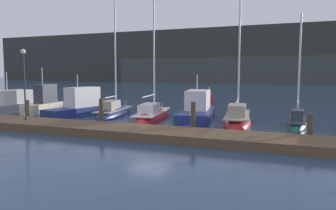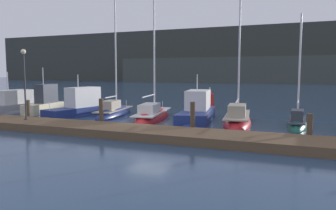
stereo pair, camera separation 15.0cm
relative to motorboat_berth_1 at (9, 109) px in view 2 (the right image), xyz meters
name	(u,v)px [view 2 (the right image)]	position (x,y,z in m)	size (l,w,h in m)	color
ground_plane	(149,129)	(14.82, -2.79, -0.31)	(400.00, 400.00, 0.00)	navy
dock	(131,131)	(14.82, -5.14, -0.09)	(37.22, 2.80, 0.45)	brown
mooring_pile_1	(28,111)	(5.75, -3.49, 0.46)	(0.28, 0.28, 1.55)	#4C3D2D
mooring_pile_2	(101,113)	(11.80, -3.49, 0.61)	(0.28, 0.28, 1.84)	#4C3D2D
mooring_pile_3	(193,118)	(17.85, -3.49, 0.60)	(0.28, 0.28, 1.83)	#4C3D2D
mooring_pile_4	(310,128)	(23.90, -3.49, 0.41)	(0.28, 0.28, 1.45)	#4C3D2D
motorboat_berth_1	(9,109)	(0.00, 0.00, 0.00)	(3.05, 7.06, 4.19)	gray
motorboat_berth_2	(44,108)	(3.04, 0.96, 0.13)	(1.81, 4.64, 4.57)	beige
motorboat_berth_3	(79,110)	(6.68, 0.96, 0.14)	(3.10, 6.60, 3.78)	navy
sailboat_berth_4	(114,114)	(9.55, 1.68, -0.19)	(2.67, 6.42, 10.16)	navy
sailboat_berth_5	(152,118)	(13.24, 1.05, -0.20)	(3.14, 7.56, 10.25)	red
motorboat_berth_6	(197,115)	(16.45, 1.87, 0.10)	(3.35, 7.35, 3.85)	navy
sailboat_berth_7	(237,123)	(19.58, 0.84, -0.19)	(2.66, 6.97, 9.44)	red
sailboat_berth_8	(297,125)	(23.29, 1.30, -0.18)	(1.21, 5.03, 7.86)	#195647
channel_buoy	(210,100)	(15.14, 10.35, 0.45)	(1.18, 1.18, 2.02)	red
dock_lamppost	(24,73)	(7.06, -4.96, 3.11)	(0.32, 0.32, 4.50)	#2D2D33
hillside_backdrop	(284,57)	(17.47, 100.05, 8.62)	(240.00, 23.00, 19.40)	#333833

